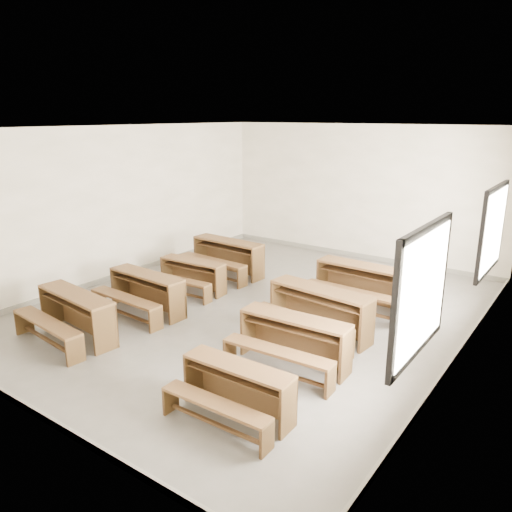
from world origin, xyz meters
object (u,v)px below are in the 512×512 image
Objects in this scene: desk_set_3 at (227,255)px; desk_set_4 at (236,387)px; desk_set_7 at (362,283)px; desk_set_2 at (192,273)px; desk_set_6 at (318,309)px; desk_set_5 at (293,338)px; desk_set_1 at (145,290)px; desk_set_0 at (74,312)px.

desk_set_4 is (3.45, -4.12, -0.08)m from desk_set_3.
desk_set_2 is at bearing -156.97° from desk_set_7.
desk_set_2 is at bearing 138.17° from desk_set_4.
desk_set_4 is at bearing -78.02° from desk_set_6.
desk_set_5 is 2.66m from desk_set_7.
desk_set_1 is at bearing -90.15° from desk_set_2.
desk_set_4 is 4.08m from desk_set_7.
desk_set_0 is at bearing -127.04° from desk_set_7.
desk_set_2 is 3.55m from desk_set_5.
desk_set_4 is 0.87× the size of desk_set_5.
desk_set_4 is at bearing -84.85° from desk_set_7.
desk_set_0 is at bearing -94.14° from desk_set_2.
desk_set_6 is at bearing 20.13° from desk_set_1.
desk_set_4 is at bearing -23.23° from desk_set_1.
desk_set_6 is (3.16, -1.61, 0.00)m from desk_set_3.
desk_set_2 is 0.81× the size of desk_set_6.
desk_set_1 is at bearing -157.04° from desk_set_6.
desk_set_6 is (3.04, -0.36, 0.08)m from desk_set_2.
desk_set_3 is 0.99× the size of desk_set_7.
desk_set_0 is 0.97× the size of desk_set_7.
desk_set_5 reaches higher than desk_set_1.
desk_set_7 is (3.08, 1.21, 0.09)m from desk_set_2.
desk_set_3 is at bearing -179.22° from desk_set_7.
desk_set_3 is at bearing 96.94° from desk_set_1.
desk_set_7 reaches higher than desk_set_3.
desk_set_4 is 0.81× the size of desk_set_7.
desk_set_1 is 0.99× the size of desk_set_5.
desk_set_3 is 3.54m from desk_set_6.
desk_set_1 is (0.10, 1.38, -0.01)m from desk_set_0.
desk_set_0 is at bearing -162.20° from desk_set_5.
desk_set_1 is 3.11m from desk_set_6.
desk_set_4 is at bearing -47.68° from desk_set_3.
desk_set_4 is (3.33, -2.86, -0.00)m from desk_set_2.
desk_set_3 is (-0.19, 2.55, 0.03)m from desk_set_1.
desk_set_2 is at bearing 153.13° from desk_set_5.
desk_set_7 reaches higher than desk_set_0.
desk_set_0 is at bearing 175.62° from desk_set_4.
desk_set_0 is 1.06× the size of desk_set_1.
desk_set_3 is (-0.12, 1.25, 0.08)m from desk_set_2.
desk_set_0 is at bearing -91.70° from desk_set_1.
desk_set_1 is at bearing 91.52° from desk_set_0.
desk_set_5 is (3.24, -1.45, 0.05)m from desk_set_2.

